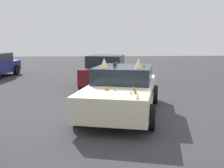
# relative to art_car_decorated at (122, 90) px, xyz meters

# --- Properties ---
(ground_plane) EXTENTS (60.00, 60.00, 0.00)m
(ground_plane) POSITION_rel_art_car_decorated_xyz_m (-0.07, 0.02, -0.71)
(ground_plane) COLOR #38383A
(art_car_decorated) EXTENTS (4.80, 2.90, 1.69)m
(art_car_decorated) POSITION_rel_art_car_decorated_xyz_m (0.00, 0.00, 0.00)
(art_car_decorated) COLOR beige
(art_car_decorated) RESTS_ON ground
(parked_sedan_behind_right) EXTENTS (4.34, 2.67, 1.51)m
(parked_sedan_behind_right) POSITION_rel_art_car_decorated_xyz_m (4.77, 0.26, 0.03)
(parked_sedan_behind_right) COLOR #5B1419
(parked_sedan_behind_right) RESTS_ON ground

